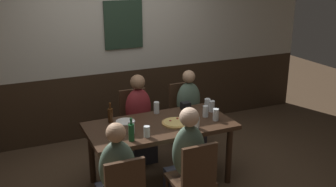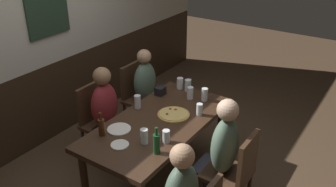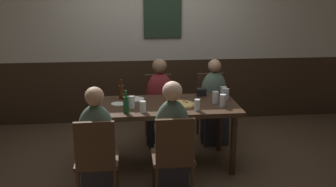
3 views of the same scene
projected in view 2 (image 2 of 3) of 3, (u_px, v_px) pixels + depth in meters
name	position (u px, v px, depth m)	size (l,w,h in m)	color
ground_plane	(159.00, 181.00, 3.89)	(12.00, 12.00, 0.00)	#4C3826
wall_back	(38.00, 36.00, 4.13)	(6.40, 0.13, 2.60)	#332316
dining_table	(159.00, 128.00, 3.60)	(1.64, 0.82, 0.74)	#382316
chair_right_far	(138.00, 94.00, 4.62)	(0.40, 0.40, 0.88)	#422B1C
chair_mid_far	(98.00, 118.00, 4.08)	(0.40, 0.40, 0.88)	#422B1C
chair_mid_near	(235.00, 171.00, 3.26)	(0.40, 0.40, 0.88)	#422B1C
person_right_far	(149.00, 100.00, 4.55)	(0.34, 0.37, 1.11)	#2D2D38
person_mid_far	(109.00, 124.00, 4.01)	(0.34, 0.37, 1.14)	#2D2D38
person_mid_near	(219.00, 165.00, 3.34)	(0.34, 0.37, 1.17)	#2D2D38
pizza	(174.00, 114.00, 3.65)	(0.32, 0.32, 0.03)	tan
pint_glass_stout	(138.00, 103.00, 3.77)	(0.07, 0.07, 0.14)	silver
highball_clear	(144.00, 137.00, 3.20)	(0.07, 0.07, 0.14)	silver
pint_glass_pale	(205.00, 95.00, 3.92)	(0.07, 0.07, 0.14)	silver
pint_glass_amber	(180.00, 84.00, 4.18)	(0.07, 0.07, 0.13)	silver
beer_glass_half	(199.00, 110.00, 3.64)	(0.06, 0.06, 0.12)	silver
tumbler_short	(166.00, 137.00, 3.21)	(0.07, 0.07, 0.12)	silver
beer_glass_tall	(188.00, 86.00, 4.13)	(0.07, 0.07, 0.13)	silver
tumbler_water	(190.00, 94.00, 3.96)	(0.07, 0.07, 0.14)	silver
beer_bottle_green	(157.00, 143.00, 3.05)	(0.06, 0.06, 0.25)	#194723
beer_bottle_brown	(101.00, 127.00, 3.30)	(0.06, 0.06, 0.23)	#42230F
plate_white_large	(119.00, 129.00, 3.41)	(0.22, 0.22, 0.01)	white
plate_white_small	(120.00, 145.00, 3.19)	(0.16, 0.16, 0.01)	white
condiment_caddy	(160.00, 91.00, 4.05)	(0.11, 0.09, 0.09)	black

